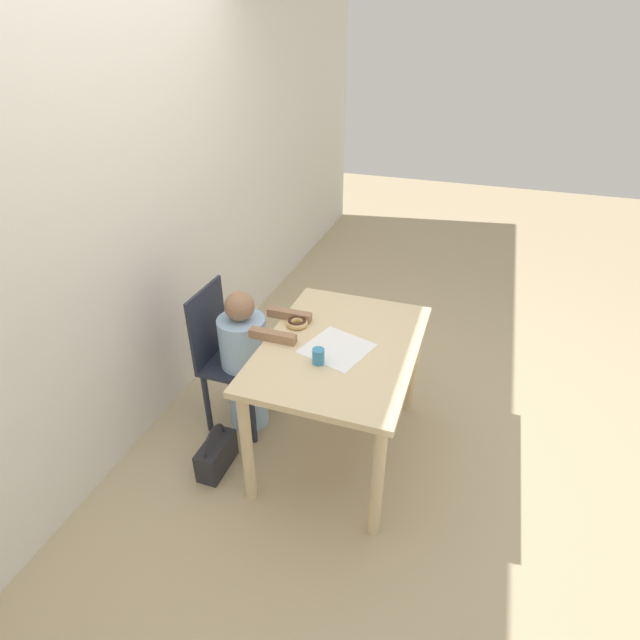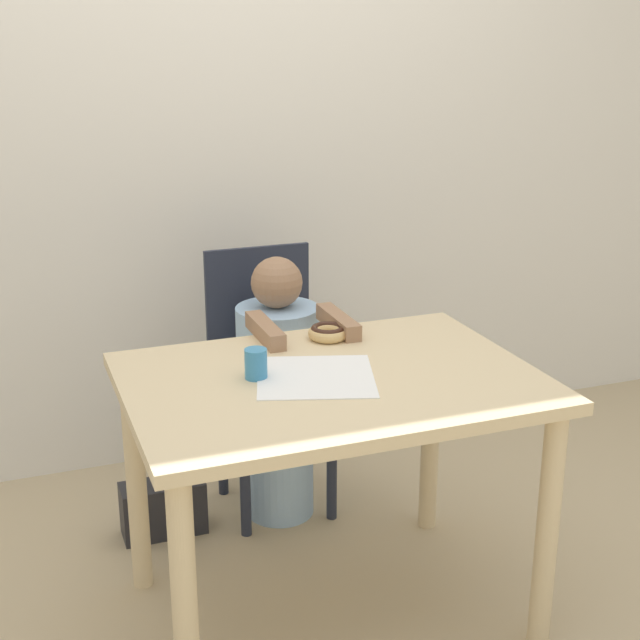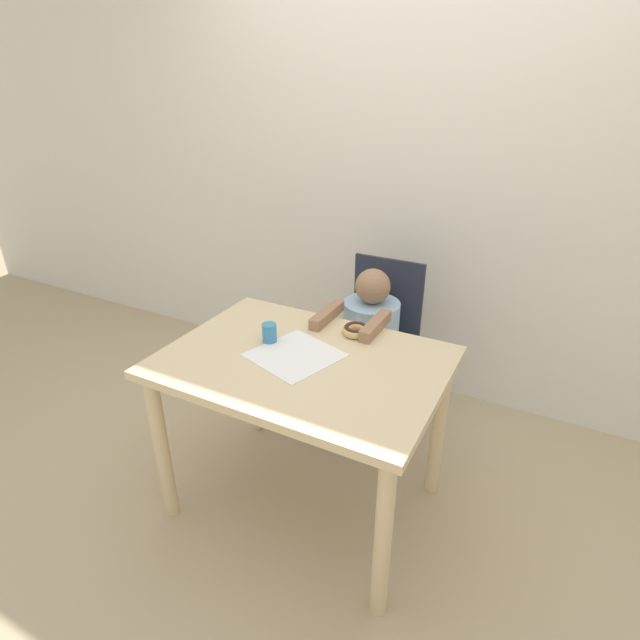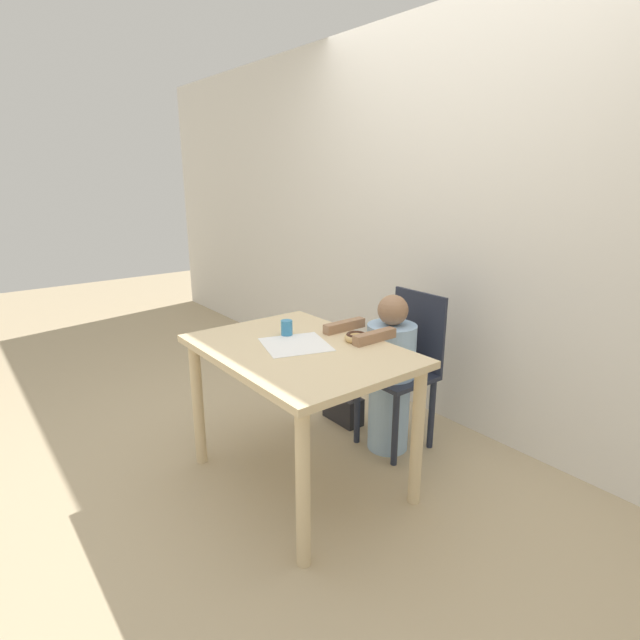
{
  "view_description": "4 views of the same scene",
  "coord_description": "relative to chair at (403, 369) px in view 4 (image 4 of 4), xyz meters",
  "views": [
    {
      "loc": [
        -2.08,
        -0.6,
        2.2
      ],
      "look_at": [
        0.01,
        0.12,
        0.86
      ],
      "focal_mm": 28.0,
      "sensor_mm": 36.0,
      "label": 1
    },
    {
      "loc": [
        -0.8,
        -2.06,
        1.63
      ],
      "look_at": [
        0.01,
        0.12,
        0.86
      ],
      "focal_mm": 50.0,
      "sensor_mm": 36.0,
      "label": 2
    },
    {
      "loc": [
        0.85,
        -1.46,
        1.74
      ],
      "look_at": [
        0.01,
        0.12,
        0.86
      ],
      "focal_mm": 28.0,
      "sensor_mm": 36.0,
      "label": 3
    },
    {
      "loc": [
        1.87,
        -1.33,
        1.56
      ],
      "look_at": [
        0.01,
        0.12,
        0.86
      ],
      "focal_mm": 28.0,
      "sensor_mm": 36.0,
      "label": 4
    }
  ],
  "objects": [
    {
      "name": "ground_plane",
      "position": [
        -0.04,
        -0.71,
        -0.47
      ],
      "size": [
        12.0,
        12.0,
        0.0
      ],
      "primitive_type": "plane",
      "color": "tan"
    },
    {
      "name": "wall_back",
      "position": [
        -0.04,
        0.49,
        0.78
      ],
      "size": [
        8.0,
        0.05,
        2.5
      ],
      "color": "silver",
      "rests_on": "ground_plane"
    },
    {
      "name": "dining_table",
      "position": [
        -0.04,
        -0.71,
        0.16
      ],
      "size": [
        1.09,
        0.79,
        0.74
      ],
      "color": "beige",
      "rests_on": "ground_plane"
    },
    {
      "name": "chair",
      "position": [
        0.0,
        0.0,
        0.0
      ],
      "size": [
        0.37,
        0.37,
        0.91
      ],
      "color": "#232838",
      "rests_on": "ground_plane"
    },
    {
      "name": "child_figure",
      "position": [
        0.0,
        -0.11,
        -0.01
      ],
      "size": [
        0.28,
        0.52,
        0.93
      ],
      "color": "#99BCE0",
      "rests_on": "ground_plane"
    },
    {
      "name": "donut",
      "position": [
        0.06,
        -0.42,
        0.3
      ],
      "size": [
        0.12,
        0.12,
        0.04
      ],
      "color": "#DBB270",
      "rests_on": "dining_table"
    },
    {
      "name": "napkin",
      "position": [
        -0.08,
        -0.7,
        0.28
      ],
      "size": [
        0.39,
        0.39,
        0.0
      ],
      "color": "white",
      "rests_on": "dining_table"
    },
    {
      "name": "handbag",
      "position": [
        -0.41,
        -0.1,
        -0.37
      ],
      "size": [
        0.28,
        0.12,
        0.3
      ],
      "color": "#232328",
      "rests_on": "ground_plane"
    },
    {
      "name": "cup",
      "position": [
        -0.23,
        -0.65,
        0.32
      ],
      "size": [
        0.06,
        0.06,
        0.08
      ],
      "color": "teal",
      "rests_on": "dining_table"
    }
  ]
}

